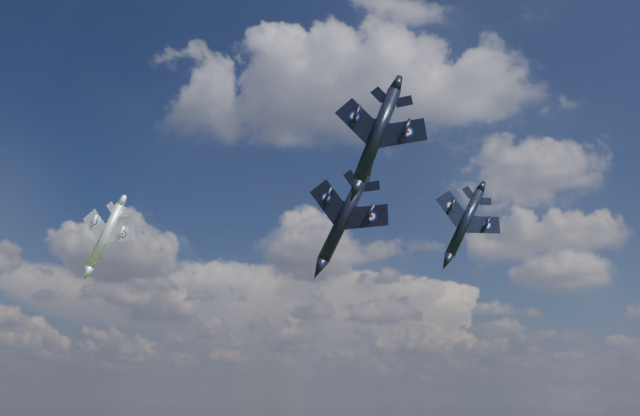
% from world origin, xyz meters
% --- Properties ---
extents(jet_lead_navy, '(12.27, 15.73, 7.54)m').
position_xyz_m(jet_lead_navy, '(7.89, 10.86, 79.94)').
color(jet_lead_navy, black).
extents(jet_right_navy, '(10.33, 13.74, 6.23)m').
position_xyz_m(jet_right_navy, '(13.00, -0.26, 84.55)').
color(jet_right_navy, black).
extents(jet_high_navy, '(15.04, 17.65, 7.77)m').
position_xyz_m(jet_high_navy, '(21.61, 33.80, 84.82)').
color(jet_high_navy, black).
extents(jet_left_silver, '(9.69, 12.83, 5.93)m').
position_xyz_m(jet_left_silver, '(-25.98, 18.70, 81.61)').
color(jet_left_silver, '#A0A3AB').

